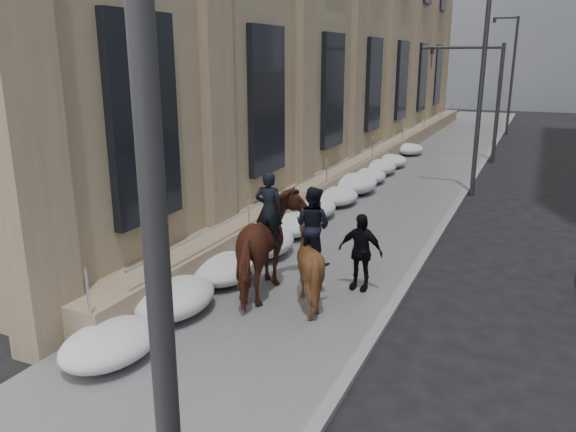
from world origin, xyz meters
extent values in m
plane|color=black|center=(0.00, 0.00, 0.00)|extent=(140.00, 140.00, 0.00)
cube|color=#58585B|center=(0.00, 10.00, 0.06)|extent=(5.00, 80.00, 0.12)
cube|color=slate|center=(2.62, 10.00, 0.06)|extent=(0.24, 80.00, 0.12)
cube|color=#846E55|center=(-2.25, 20.00, 0.45)|extent=(1.10, 44.00, 0.90)
cylinder|color=silver|center=(-1.80, 20.00, 1.35)|extent=(0.06, 42.00, 0.06)
cube|color=black|center=(-2.70, 13.00, 4.00)|extent=(0.20, 2.20, 4.50)
cube|color=gray|center=(-6.00, 72.00, 10.00)|extent=(24.00, 12.00, 20.00)
cylinder|color=#2D2D30|center=(2.90, -6.00, 4.00)|extent=(0.18, 0.18, 8.00)
cylinder|color=#2D2D30|center=(2.90, 14.00, 4.00)|extent=(0.18, 0.18, 8.00)
cylinder|color=#2D2D30|center=(2.90, 34.00, 4.00)|extent=(0.18, 0.18, 8.00)
cube|color=#2D2D30|center=(2.10, 34.00, 7.90)|extent=(1.60, 0.15, 0.12)
cylinder|color=#2D2D30|center=(1.40, 34.00, 7.75)|extent=(0.24, 0.24, 0.30)
cylinder|color=#2D2D30|center=(3.00, 22.00, 3.00)|extent=(0.20, 0.20, 6.00)
cylinder|color=#2D2D30|center=(1.00, 22.00, 5.80)|extent=(4.00, 0.16, 0.16)
imported|color=black|center=(-0.50, 22.00, 5.30)|extent=(0.18, 0.22, 1.10)
ellipsoid|color=silver|center=(-1.45, 0.00, 0.46)|extent=(1.50, 2.10, 0.68)
ellipsoid|color=silver|center=(-1.40, 4.00, 0.48)|extent=(1.60, 2.20, 0.72)
ellipsoid|color=silver|center=(-1.50, 8.00, 0.44)|extent=(1.40, 2.00, 0.64)
ellipsoid|color=silver|center=(-1.35, 12.00, 0.50)|extent=(1.70, 2.30, 0.76)
ellipsoid|color=silver|center=(-1.45, 16.00, 0.45)|extent=(1.50, 2.10, 0.66)
imported|color=#442014|center=(-0.03, 1.73, 1.26)|extent=(1.69, 2.87, 2.27)
imported|color=black|center=(-0.03, 1.88, 2.05)|extent=(0.69, 0.52, 1.72)
imported|color=#3D2311|center=(0.89, 1.68, 1.02)|extent=(1.75, 1.89, 1.80)
imported|color=black|center=(0.89, 1.83, 1.82)|extent=(0.95, 0.81, 1.73)
imported|color=black|center=(1.69, 2.87, 1.02)|extent=(1.08, 0.50, 1.81)
camera|label=1|loc=(5.16, -8.87, 5.30)|focal=35.00mm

